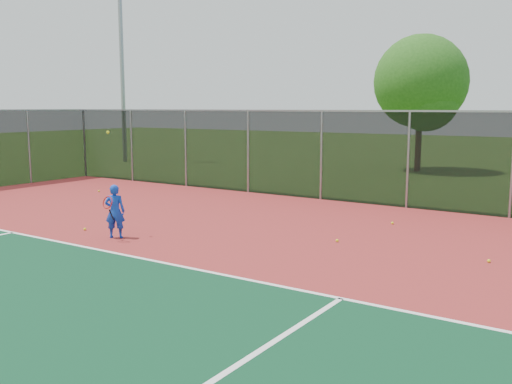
% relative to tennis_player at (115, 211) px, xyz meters
% --- Properties ---
extents(ground, '(120.00, 120.00, 0.00)m').
position_rel_tennis_player_xyz_m(ground, '(4.43, -4.05, -0.67)').
color(ground, '#325718').
rests_on(ground, ground).
extents(court_apron, '(30.00, 20.00, 0.02)m').
position_rel_tennis_player_xyz_m(court_apron, '(4.43, -2.05, -0.66)').
color(court_apron, maroon).
rests_on(court_apron, ground).
extents(fence_back, '(30.00, 0.06, 3.03)m').
position_rel_tennis_player_xyz_m(fence_back, '(4.43, 7.95, 0.89)').
color(fence_back, black).
rests_on(fence_back, court_apron).
extents(tennis_player, '(0.59, 0.67, 2.56)m').
position_rel_tennis_player_xyz_m(tennis_player, '(0.00, 0.00, 0.00)').
color(tennis_player, '#133DB9').
rests_on(tennis_player, court_apron).
extents(practice_ball_0, '(0.07, 0.07, 0.07)m').
position_rel_tennis_player_xyz_m(practice_ball_0, '(-1.28, 0.14, -0.62)').
color(practice_ball_0, yellow).
rests_on(practice_ball_0, court_apron).
extents(practice_ball_3, '(0.07, 0.07, 0.07)m').
position_rel_tennis_player_xyz_m(practice_ball_3, '(4.63, 2.56, -0.62)').
color(practice_ball_3, yellow).
rests_on(practice_ball_3, court_apron).
extents(practice_ball_5, '(0.07, 0.07, 0.07)m').
position_rel_tennis_player_xyz_m(practice_ball_5, '(7.97, 2.63, -0.62)').
color(practice_ball_5, yellow).
rests_on(practice_ball_5, court_apron).
extents(practice_ball_6, '(0.07, 0.07, 0.07)m').
position_rel_tennis_player_xyz_m(practice_ball_6, '(-6.21, 4.90, -0.62)').
color(practice_ball_6, yellow).
rests_on(practice_ball_6, court_apron).
extents(practice_ball_7, '(0.07, 0.07, 0.07)m').
position_rel_tennis_player_xyz_m(practice_ball_7, '(4.99, 5.23, -0.62)').
color(practice_ball_7, yellow).
rests_on(practice_ball_7, court_apron).
extents(floodlight_nw, '(0.90, 0.40, 13.41)m').
position_rel_tennis_player_xyz_m(floodlight_nw, '(-14.47, 14.09, 6.82)').
color(floodlight_nw, gray).
rests_on(floodlight_nw, ground).
extents(tree_back_left, '(4.52, 4.52, 6.64)m').
position_rel_tennis_player_xyz_m(tree_back_left, '(1.44, 18.48, 3.49)').
color(tree_back_left, '#3D2316').
rests_on(tree_back_left, ground).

